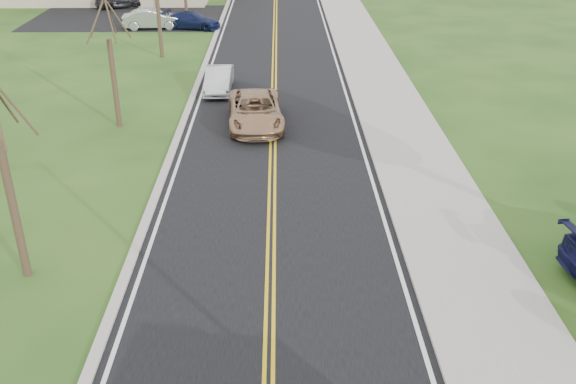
{
  "coord_description": "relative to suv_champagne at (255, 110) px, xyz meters",
  "views": [
    {
      "loc": [
        0.29,
        -5.54,
        10.42
      ],
      "look_at": [
        0.53,
        11.6,
        1.8
      ],
      "focal_mm": 40.0,
      "sensor_mm": 36.0,
      "label": 1
    }
  ],
  "objects": [
    {
      "name": "road",
      "position": [
        0.8,
        18.02,
        -0.71
      ],
      "size": [
        8.0,
        120.0,
        0.01
      ],
      "primitive_type": "cube",
      "color": "black",
      "rests_on": "ground"
    },
    {
      "name": "lot_car_dark",
      "position": [
        -12.38,
        28.02,
        -0.06
      ],
      "size": [
        4.16,
        2.92,
        1.31
      ],
      "primitive_type": "imported",
      "rotation": [
        0.0,
        0.0,
        1.97
      ],
      "color": "black",
      "rests_on": "ground"
    },
    {
      "name": "suv_champagne",
      "position": [
        0.0,
        0.0,
        0.0
      ],
      "size": [
        2.75,
        5.32,
        1.44
      ],
      "primitive_type": "imported",
      "rotation": [
        0.0,
        0.0,
        0.07
      ],
      "color": "tan",
      "rests_on": "ground"
    },
    {
      "name": "sidewalk_right",
      "position": [
        6.7,
        18.02,
        -0.67
      ],
      "size": [
        3.2,
        120.0,
        0.1
      ],
      "primitive_type": "cube",
      "color": "#9E998E",
      "rests_on": "ground"
    },
    {
      "name": "bare_tree_b",
      "position": [
        -6.2,
        0.02,
        1.76
      ],
      "size": [
        1.83,
        2.14,
        5.73
      ],
      "color": "#38281C",
      "rests_on": "ground"
    },
    {
      "name": "curb_right",
      "position": [
        4.95,
        18.02,
        -0.66
      ],
      "size": [
        0.3,
        120.0,
        0.12
      ],
      "primitive_type": "cube",
      "color": "#9E998E",
      "rests_on": "ground"
    },
    {
      "name": "sedan_silver",
      "position": [
        -2.07,
        5.07,
        -0.1
      ],
      "size": [
        1.34,
        3.77,
        1.24
      ],
      "primitive_type": "imported",
      "rotation": [
        0.0,
        0.0,
        -0.01
      ],
      "color": "silver",
      "rests_on": "ground"
    },
    {
      "name": "lot_car_navy",
      "position": [
        -5.29,
        20.02,
        -0.1
      ],
      "size": [
        4.5,
        2.63,
        1.23
      ],
      "primitive_type": "imported",
      "rotation": [
        0.0,
        0.0,
        1.34
      ],
      "color": "#10173B",
      "rests_on": "ground"
    },
    {
      "name": "lot_car_silver",
      "position": [
        -8.16,
        20.09,
        -0.01
      ],
      "size": [
        4.39,
        1.89,
        1.41
      ],
      "primitive_type": "imported",
      "rotation": [
        0.0,
        0.0,
        1.67
      ],
      "color": "#ABABB0",
      "rests_on": "ground"
    },
    {
      "name": "bare_tree_c",
      "position": [
        -6.2,
        12.02,
        2.06
      ],
      "size": [
        2.04,
        2.39,
        6.42
      ],
      "color": "#38281C",
      "rests_on": "ground"
    },
    {
      "name": "bare_tree_a",
      "position": [
        -6.2,
        -11.98,
        1.91
      ],
      "size": [
        1.93,
        2.26,
        6.08
      ],
      "color": "#38281C",
      "rests_on": "ground"
    },
    {
      "name": "curb_left",
      "position": [
        -3.35,
        18.02,
        -0.67
      ],
      "size": [
        0.3,
        120.0,
        0.1
      ],
      "primitive_type": "cube",
      "color": "#9E998E",
      "rests_on": "ground"
    }
  ]
}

